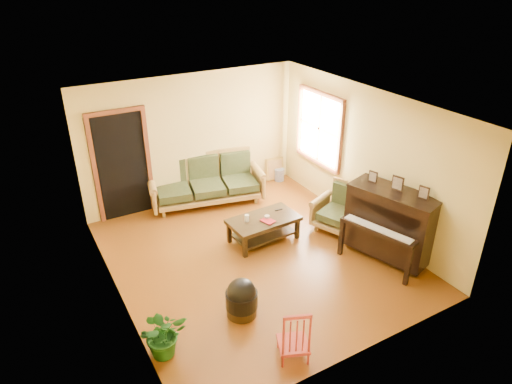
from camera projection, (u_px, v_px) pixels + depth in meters
floor at (255, 256)px, 7.72m from camera, size 5.00×5.00×0.00m
doorway at (122, 167)px, 8.53m from camera, size 1.08×0.16×2.05m
window at (320, 128)px, 9.02m from camera, size 0.12×1.36×1.46m
sofa at (207, 181)px, 9.21m from camera, size 2.42×1.41×0.97m
coffee_table at (263, 229)px, 8.07m from camera, size 1.26×0.73×0.45m
armchair at (340, 210)px, 8.27m from camera, size 1.09×1.12×0.87m
piano at (390, 225)px, 7.44m from camera, size 1.20×1.58×1.24m
footstool at (242, 302)px, 6.37m from camera, size 0.59×0.59×0.43m
red_chair at (294, 332)px, 5.60m from camera, size 0.50×0.52×0.80m
leaning_frame at (275, 169)px, 10.28m from camera, size 0.41×0.16×0.54m
ceramic_crock at (279, 175)px, 10.31m from camera, size 0.23×0.23×0.28m
potted_plant at (164, 333)px, 5.68m from camera, size 0.64×0.57×0.66m
book at (265, 223)px, 7.81m from camera, size 0.23×0.27×0.02m
candle at (247, 218)px, 7.85m from camera, size 0.09×0.09×0.13m
glass_jar at (267, 217)px, 7.94m from camera, size 0.10×0.10×0.06m
remote at (279, 210)px, 8.23m from camera, size 0.14×0.05×0.01m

